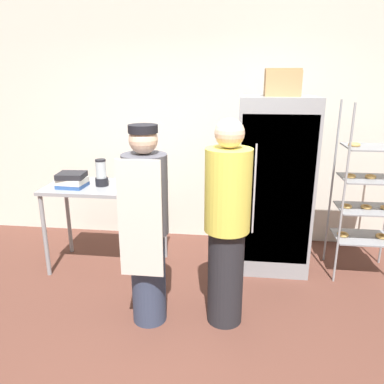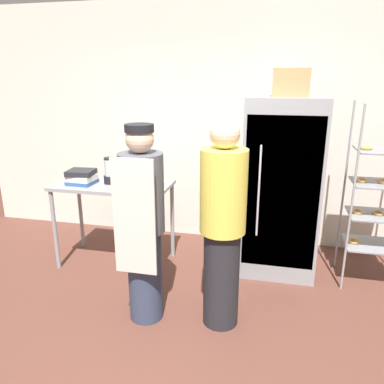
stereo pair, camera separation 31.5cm
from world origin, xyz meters
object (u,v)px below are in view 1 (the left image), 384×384
object	(u,v)px
blender_pitcher	(101,174)
cardboard_storage_box	(282,83)
baking_rack	(368,194)
donut_box	(143,186)
refrigerator	(273,185)
binder_stack	(72,180)
person_baker	(146,226)
person_customer	(227,225)

from	to	relation	value
blender_pitcher	cardboard_storage_box	distance (m)	2.03
baking_rack	donut_box	xyz separation A→B (m)	(-2.25, -0.31, 0.09)
donut_box	cardboard_storage_box	world-z (taller)	cardboard_storage_box
refrigerator	binder_stack	xyz separation A→B (m)	(-2.06, -0.35, 0.08)
person_baker	person_customer	bearing A→B (deg)	6.55
blender_pitcher	cardboard_storage_box	bearing A→B (deg)	7.02
cardboard_storage_box	person_customer	size ratio (longest dim) A/B	0.20
baking_rack	blender_pitcher	bearing A→B (deg)	-176.12
blender_pitcher	person_customer	size ratio (longest dim) A/B	0.16
binder_stack	cardboard_storage_box	bearing A→B (deg)	8.59
baking_rack	blender_pitcher	xyz separation A→B (m)	(-2.72, -0.18, 0.17)
donut_box	blender_pitcher	bearing A→B (deg)	164.55
refrigerator	blender_pitcher	world-z (taller)	refrigerator
donut_box	refrigerator	bearing A→B (deg)	16.50
refrigerator	binder_stack	bearing A→B (deg)	-170.33
baking_rack	binder_stack	distance (m)	3.02
binder_stack	cardboard_storage_box	size ratio (longest dim) A/B	0.83
baking_rack	blender_pitcher	size ratio (longest dim) A/B	6.41
baking_rack	person_customer	xyz separation A→B (m)	(-1.39, -1.01, -0.00)
person_customer	donut_box	bearing A→B (deg)	141.10
cardboard_storage_box	donut_box	bearing A→B (deg)	-165.21
refrigerator	person_customer	distance (m)	1.17
cardboard_storage_box	refrigerator	bearing A→B (deg)	119.56
donut_box	blender_pitcher	world-z (taller)	blender_pitcher
binder_stack	blender_pitcher	bearing A→B (deg)	18.20
person_customer	baking_rack	bearing A→B (deg)	35.98
baking_rack	person_baker	world-z (taller)	baking_rack
baking_rack	person_customer	bearing A→B (deg)	-144.02
binder_stack	refrigerator	bearing A→B (deg)	9.67
donut_box	person_baker	size ratio (longest dim) A/B	0.15
refrigerator	person_customer	xyz separation A→B (m)	(-0.45, -1.08, -0.04)
refrigerator	person_baker	world-z (taller)	refrigerator
cardboard_storage_box	person_baker	world-z (taller)	cardboard_storage_box
refrigerator	baking_rack	world-z (taller)	refrigerator
blender_pitcher	person_customer	distance (m)	1.58
baking_rack	refrigerator	bearing A→B (deg)	175.52
refrigerator	person_customer	size ratio (longest dim) A/B	1.06
binder_stack	cardboard_storage_box	xyz separation A→B (m)	(2.08, 0.31, 0.96)
donut_box	blender_pitcher	distance (m)	0.49
person_customer	cardboard_storage_box	bearing A→B (deg)	65.84
baking_rack	person_customer	size ratio (longest dim) A/B	1.04
refrigerator	blender_pitcher	size ratio (longest dim) A/B	6.54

